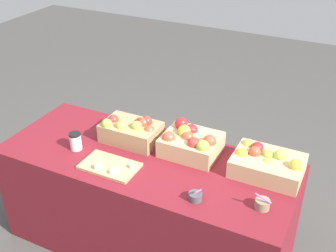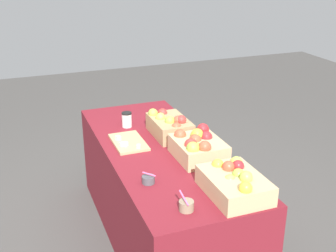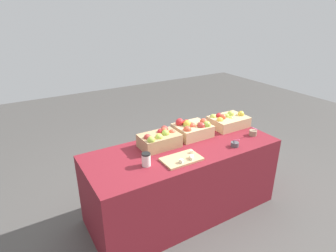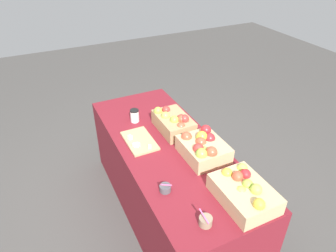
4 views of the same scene
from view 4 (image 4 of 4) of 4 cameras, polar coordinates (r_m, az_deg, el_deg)
ground_plane at (r=2.95m, az=0.08°, el=-15.24°), size 10.00×10.00×0.00m
table at (r=2.68m, az=0.08°, el=-9.98°), size 1.90×0.76×0.74m
apple_crate_left at (r=2.02m, az=14.02°, el=-11.76°), size 0.41×0.30×0.16m
apple_crate_middle at (r=2.30m, az=6.53°, el=-3.96°), size 0.36×0.30×0.19m
apple_crate_right at (r=2.58m, az=1.01°, el=0.75°), size 0.38×0.25×0.18m
cutting_board_front at (r=2.48m, az=-5.38°, el=-2.78°), size 0.35×0.21×0.05m
sample_bowl_near at (r=1.87m, az=7.01°, el=-17.16°), size 0.09×0.08×0.11m
sample_bowl_mid at (r=2.05m, az=-0.52°, el=-11.51°), size 0.08×0.08×0.09m
coffee_cup at (r=2.73m, az=-6.24°, el=1.94°), size 0.08×0.08×0.12m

